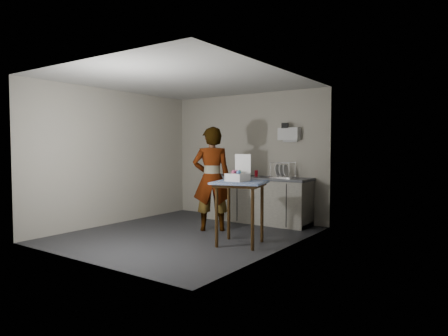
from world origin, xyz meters
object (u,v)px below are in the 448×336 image
Objects in this scene: standing_man at (212,179)px; dark_bottle at (243,171)px; kitchen_counter at (256,201)px; bakery_box at (238,175)px; soap_bottle at (244,170)px; paper_towel at (217,169)px; dish_rack at (282,174)px; side_table at (240,189)px; soda_can at (256,173)px.

standing_man is 1.18m from dark_bottle.
kitchen_counter is 5.47× the size of bakery_box.
soap_bottle is at bearing -163.69° from kitchen_counter.
soap_bottle is 1.01× the size of paper_towel.
bakery_box is (0.94, -0.58, 0.14)m from standing_man.
dish_rack is (0.57, 0.00, 0.55)m from kitchen_counter.
bakery_box reaches higher than paper_towel.
dish_rack is at bearing -162.77° from standing_man.
kitchen_counter is 0.66m from soap_bottle.
side_table is 0.53× the size of standing_man.
paper_towel is (-0.67, 1.09, 0.11)m from standing_man.
kitchen_counter is 0.79m from dish_rack.
standing_man is at bearing 149.69° from bakery_box.
soap_bottle is 1.24× the size of dark_bottle.
soap_bottle is (-0.24, -0.07, 0.61)m from kitchen_counter.
standing_man reaches higher than kitchen_counter.
soda_can is 0.30× the size of bakery_box.
dish_rack is (-0.16, 1.75, 0.13)m from side_table.
dark_bottle is at bearing 121.40° from bakery_box.
dark_bottle is (-1.06, 1.77, 0.17)m from side_table.
kitchen_counter is 0.67m from dark_bottle.
standing_man is (-0.25, -1.16, 0.50)m from kitchen_counter.
side_table is 1.15m from standing_man.
soda_can is 0.58m from dish_rack.
soda_can is (-0.01, 0.00, 0.54)m from kitchen_counter.
dark_bottle is at bearing 8.41° from paper_towel.
side_table is 3.71× the size of soap_bottle.
dark_bottle is 0.52× the size of bakery_box.
soda_can is 0.91m from paper_towel.
kitchen_counter is 1.10m from paper_towel.
dish_rack reaches higher than soda_can.
dish_rack is at bearing 5.15° from soap_bottle.
dark_bottle is at bearing 179.10° from dish_rack.
dish_rack is at bearing 95.34° from bakery_box.
dish_rack is (0.58, 0.00, 0.01)m from soda_can.
dark_bottle is 0.60m from paper_towel.
paper_towel reaches higher than kitchen_counter.
bakery_box reaches higher than soda_can.
dark_bottle is 0.50× the size of dish_rack.
standing_man is at bearing -101.98° from kitchen_counter.
soap_bottle reaches higher than side_table.
standing_man is 15.20× the size of soda_can.
soda_can is 0.32m from dark_bottle.
soap_bottle is 0.12m from dark_bottle.
side_table is 4.61× the size of dark_bottle.
side_table is at bearing -45.47° from paper_towel.
soap_bottle is 0.61× the size of dish_rack.
paper_towel is (-0.60, -0.09, 0.02)m from dark_bottle.
paper_towel is 0.64× the size of bakery_box.
bakery_box is at bearing -86.10° from dish_rack.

